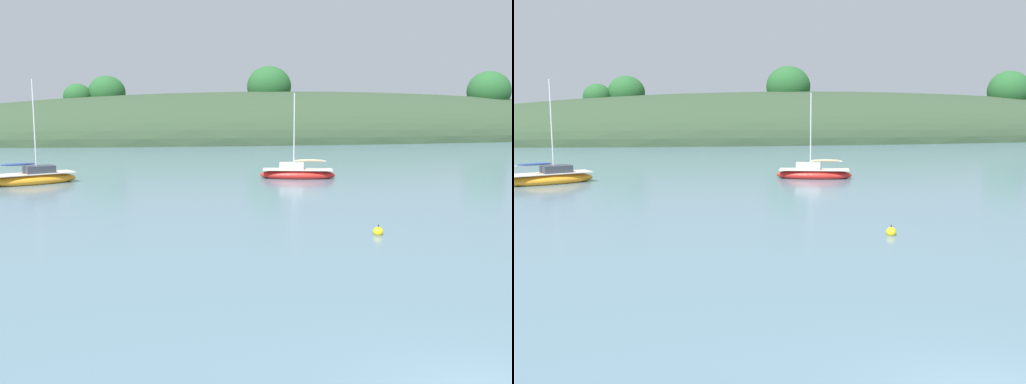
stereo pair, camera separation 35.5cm
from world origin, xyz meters
The scene contains 4 objects.
far_shoreline_hill centered at (25.03, 90.96, 0.10)m, with size 150.00×36.00×20.52m.
sailboat_navy_dinghy centered at (-12.74, 35.80, 0.39)m, with size 6.55×4.51×7.58m.
sailboat_orange_cutter centered at (6.56, 34.98, 0.36)m, with size 6.09×3.52×6.69m.
mooring_buoy_outer centered at (4.11, 14.47, 0.12)m, with size 0.44×0.44×0.54m.
Camera 2 is at (-6.03, -8.76, 5.37)m, focal length 41.82 mm.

